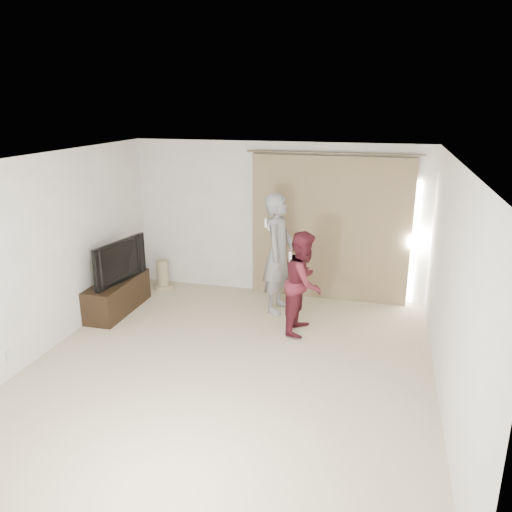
# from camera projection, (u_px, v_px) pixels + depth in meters

# --- Properties ---
(floor) EXTENTS (5.50, 5.50, 0.00)m
(floor) POSITION_uv_depth(u_px,v_px,m) (229.00, 368.00, 6.30)
(floor) COLOR #C0B090
(floor) RESTS_ON ground
(wall_back) EXTENTS (5.00, 0.04, 2.60)m
(wall_back) POSITION_uv_depth(u_px,v_px,m) (277.00, 220.00, 8.46)
(wall_back) COLOR silver
(wall_back) RESTS_ON ground
(wall_left) EXTENTS (0.04, 5.50, 2.60)m
(wall_left) POSITION_uv_depth(u_px,v_px,m) (46.00, 255.00, 6.52)
(wall_left) COLOR silver
(wall_left) RESTS_ON ground
(ceiling) EXTENTS (5.00, 5.50, 0.01)m
(ceiling) POSITION_uv_depth(u_px,v_px,m) (226.00, 160.00, 5.53)
(ceiling) COLOR silver
(ceiling) RESTS_ON wall_back
(curtain) EXTENTS (2.80, 0.11, 2.46)m
(curtain) POSITION_uv_depth(u_px,v_px,m) (330.00, 229.00, 8.20)
(curtain) COLOR #917F59
(curtain) RESTS_ON ground
(tv_console) EXTENTS (0.47, 1.35, 0.52)m
(tv_console) POSITION_uv_depth(u_px,v_px,m) (118.00, 295.00, 7.95)
(tv_console) COLOR black
(tv_console) RESTS_ON ground
(tv) EXTENTS (0.36, 1.16, 0.66)m
(tv) POSITION_uv_depth(u_px,v_px,m) (115.00, 260.00, 7.77)
(tv) COLOR black
(tv) RESTS_ON tv_console
(scratching_post) EXTENTS (0.38, 0.38, 0.51)m
(scratching_post) POSITION_uv_depth(u_px,v_px,m) (163.00, 277.00, 8.94)
(scratching_post) COLOR tan
(scratching_post) RESTS_ON ground
(person_man) EXTENTS (0.52, 0.73, 1.89)m
(person_man) POSITION_uv_depth(u_px,v_px,m) (279.00, 254.00, 7.79)
(person_man) COLOR gray
(person_man) RESTS_ON ground
(person_woman) EXTENTS (0.63, 0.77, 1.50)m
(person_woman) POSITION_uv_depth(u_px,v_px,m) (304.00, 282.00, 7.11)
(person_woman) COLOR #571924
(person_woman) RESTS_ON ground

